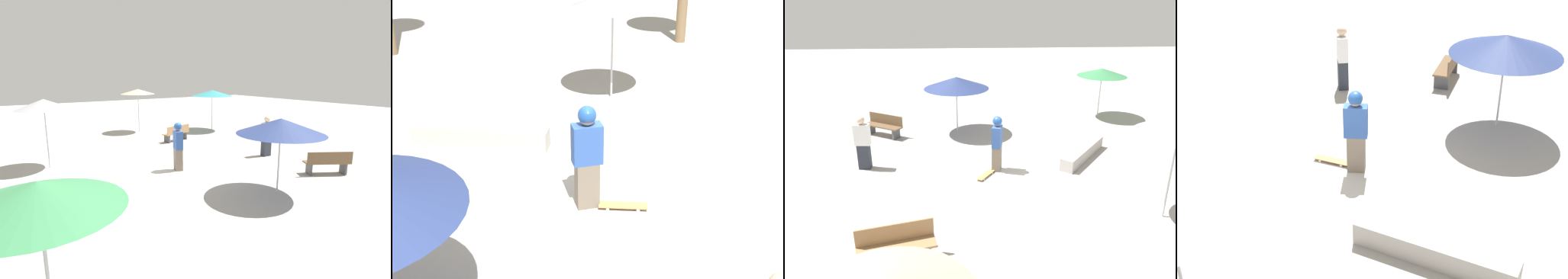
# 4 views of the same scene
# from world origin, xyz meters

# --- Properties ---
(ground_plane) EXTENTS (60.00, 60.00, 0.00)m
(ground_plane) POSITION_xyz_m (0.00, 0.00, 0.00)
(ground_plane) COLOR #ADA8A0
(skater_main) EXTENTS (0.38, 0.53, 1.78)m
(skater_main) POSITION_xyz_m (0.37, -0.78, 0.96)
(skater_main) COLOR #726656
(skater_main) RESTS_ON ground_plane
(skateboard) EXTENTS (0.61, 0.77, 0.07)m
(skateboard) POSITION_xyz_m (0.76, -0.32, 0.06)
(skateboard) COLOR #B7844C
(skateboard) RESTS_ON ground_plane
(concrete_ledge) EXTENTS (2.06, 2.43, 0.42)m
(concrete_ledge) POSITION_xyz_m (-2.62, -1.52, 0.21)
(concrete_ledge) COLOR #A8A39E
(concrete_ledge) RESTS_ON ground_plane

